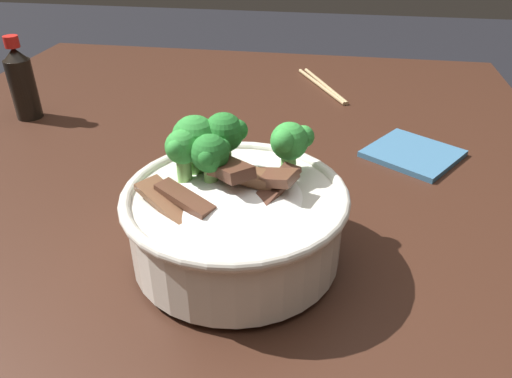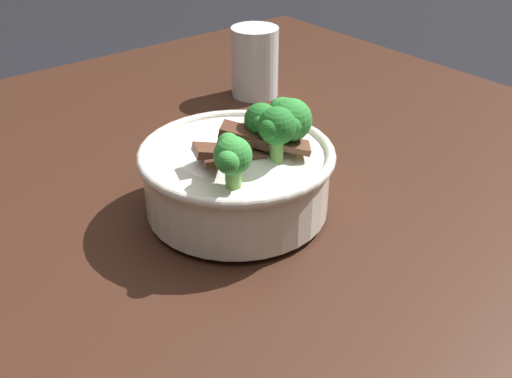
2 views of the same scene
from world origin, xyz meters
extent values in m
cube|color=#381E14|center=(0.00, 0.00, 0.75)|extent=(1.38, 1.04, 0.06)
cube|color=#381E14|center=(0.61, -0.44, 0.36)|extent=(0.08, 0.08, 0.72)
cylinder|color=silver|center=(0.08, 0.09, 0.78)|extent=(0.10, 0.10, 0.01)
cylinder|color=silver|center=(0.08, 0.09, 0.82)|extent=(0.21, 0.21, 0.07)
torus|color=silver|center=(0.08, 0.09, 0.86)|extent=(0.22, 0.22, 0.01)
ellipsoid|color=white|center=(0.08, 0.09, 0.84)|extent=(0.18, 0.18, 0.06)
cube|color=brown|center=(0.10, 0.03, 0.86)|extent=(0.06, 0.07, 0.02)
cube|color=brown|center=(0.07, 0.10, 0.87)|extent=(0.03, 0.07, 0.02)
cube|color=#563323|center=(0.10, 0.05, 0.86)|extent=(0.05, 0.06, 0.02)
cube|color=#4C2B1E|center=(0.08, 0.13, 0.86)|extent=(0.08, 0.05, 0.03)
cube|color=#4C2B1E|center=(0.06, 0.08, 0.88)|extent=(0.07, 0.07, 0.03)
cube|color=brown|center=(0.03, 0.05, 0.87)|extent=(0.05, 0.05, 0.02)
cube|color=#563323|center=(0.06, 0.11, 0.87)|extent=(0.05, 0.08, 0.03)
cylinder|color=#6BA84C|center=(0.03, 0.07, 0.87)|extent=(0.01, 0.01, 0.03)
sphere|color=#237028|center=(0.03, 0.07, 0.90)|extent=(0.04, 0.04, 0.04)
sphere|color=#237028|center=(0.04, 0.07, 0.90)|extent=(0.02, 0.02, 0.02)
sphere|color=#237028|center=(0.03, 0.08, 0.90)|extent=(0.02, 0.02, 0.02)
cylinder|color=#6BA84C|center=(0.02, 0.14, 0.87)|extent=(0.02, 0.02, 0.02)
sphere|color=green|center=(0.02, 0.14, 0.89)|extent=(0.04, 0.04, 0.04)
sphere|color=green|center=(0.03, 0.13, 0.90)|extent=(0.02, 0.02, 0.02)
sphere|color=green|center=(0.01, 0.15, 0.89)|extent=(0.02, 0.02, 0.02)
cylinder|color=#6BA84C|center=(0.04, 0.04, 0.87)|extent=(0.02, 0.02, 0.02)
sphere|color=#2D8433|center=(0.04, 0.04, 0.90)|extent=(0.05, 0.05, 0.05)
sphere|color=#2D8433|center=(0.06, 0.04, 0.90)|extent=(0.02, 0.02, 0.02)
sphere|color=#2D8433|center=(0.03, 0.05, 0.90)|extent=(0.02, 0.02, 0.02)
cylinder|color=#7AB256|center=(0.06, 0.04, 0.87)|extent=(0.01, 0.01, 0.03)
sphere|color=green|center=(0.06, 0.04, 0.90)|extent=(0.03, 0.03, 0.03)
sphere|color=green|center=(0.07, 0.03, 0.90)|extent=(0.02, 0.02, 0.02)
sphere|color=green|center=(0.05, 0.05, 0.90)|extent=(0.02, 0.02, 0.02)
cylinder|color=#7AB256|center=(0.06, 0.07, 0.87)|extent=(0.01, 0.01, 0.02)
sphere|color=#237028|center=(0.06, 0.07, 0.89)|extent=(0.04, 0.04, 0.04)
sphere|color=#237028|center=(0.08, 0.07, 0.89)|extent=(0.02, 0.02, 0.02)
sphere|color=#237028|center=(0.06, 0.08, 0.90)|extent=(0.02, 0.02, 0.02)
cylinder|color=white|center=(0.35, -0.15, 0.78)|extent=(0.07, 0.07, 0.00)
cylinder|color=white|center=(0.35, -0.15, 0.83)|extent=(0.08, 0.08, 0.11)
cylinder|color=silver|center=(0.35, -0.15, 0.81)|extent=(0.07, 0.07, 0.06)
camera|label=1|loc=(0.47, 0.18, 1.11)|focal=34.25mm
camera|label=2|loc=(-0.39, 0.44, 1.17)|focal=41.81mm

